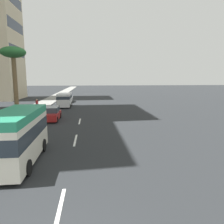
{
  "coord_description": "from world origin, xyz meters",
  "views": [
    {
      "loc": [
        -4.0,
        -1.22,
        4.96
      ],
      "look_at": [
        17.88,
        -3.48,
        1.39
      ],
      "focal_mm": 34.23,
      "sensor_mm": 36.0,
      "label": 1
    }
  ],
  "objects_px": {
    "car_second": "(68,98)",
    "palm_tree": "(13,57)",
    "minibus_fourth": "(17,135)",
    "pedestrian_mid_block": "(37,104)",
    "car_third": "(51,114)",
    "van_lead": "(65,99)"
  },
  "relations": [
    {
      "from": "car_second",
      "to": "palm_tree",
      "type": "bearing_deg",
      "value": -15.93
    },
    {
      "from": "car_third",
      "to": "palm_tree",
      "type": "bearing_deg",
      "value": -118.71
    },
    {
      "from": "minibus_fourth",
      "to": "car_second",
      "type": "bearing_deg",
      "value": -179.4
    },
    {
      "from": "car_second",
      "to": "car_third",
      "type": "relative_size",
      "value": 1.09
    },
    {
      "from": "minibus_fourth",
      "to": "van_lead",
      "type": "bearing_deg",
      "value": -179.88
    },
    {
      "from": "car_second",
      "to": "palm_tree",
      "type": "relative_size",
      "value": 0.54
    },
    {
      "from": "van_lead",
      "to": "minibus_fourth",
      "type": "distance_m",
      "value": 24.05
    },
    {
      "from": "car_third",
      "to": "pedestrian_mid_block",
      "type": "height_order",
      "value": "pedestrian_mid_block"
    },
    {
      "from": "pedestrian_mid_block",
      "to": "palm_tree",
      "type": "distance_m",
      "value": 7.62
    },
    {
      "from": "car_second",
      "to": "palm_tree",
      "type": "distance_m",
      "value": 18.13
    },
    {
      "from": "car_second",
      "to": "palm_tree",
      "type": "xyz_separation_m",
      "value": [
        -16.25,
        4.64,
        6.57
      ]
    },
    {
      "from": "van_lead",
      "to": "pedestrian_mid_block",
      "type": "bearing_deg",
      "value": -36.17
    },
    {
      "from": "minibus_fourth",
      "to": "pedestrian_mid_block",
      "type": "height_order",
      "value": "minibus_fourth"
    },
    {
      "from": "van_lead",
      "to": "car_third",
      "type": "height_order",
      "value": "van_lead"
    },
    {
      "from": "car_second",
      "to": "minibus_fourth",
      "type": "relative_size",
      "value": 0.72
    },
    {
      "from": "car_second",
      "to": "pedestrian_mid_block",
      "type": "height_order",
      "value": "pedestrian_mid_block"
    },
    {
      "from": "car_third",
      "to": "minibus_fourth",
      "type": "bearing_deg",
      "value": 1.31
    },
    {
      "from": "palm_tree",
      "to": "car_second",
      "type": "bearing_deg",
      "value": -15.93
    },
    {
      "from": "minibus_fourth",
      "to": "pedestrian_mid_block",
      "type": "bearing_deg",
      "value": -169.83
    },
    {
      "from": "pedestrian_mid_block",
      "to": "palm_tree",
      "type": "relative_size",
      "value": 0.2
    },
    {
      "from": "pedestrian_mid_block",
      "to": "minibus_fourth",
      "type": "bearing_deg",
      "value": -47.87
    },
    {
      "from": "car_third",
      "to": "minibus_fourth",
      "type": "height_order",
      "value": "minibus_fourth"
    }
  ]
}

